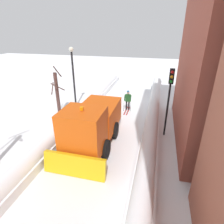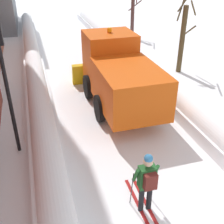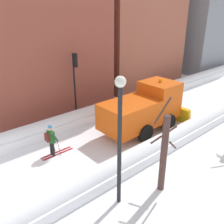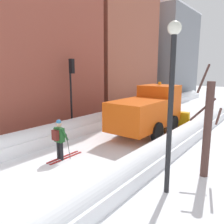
% 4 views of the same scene
% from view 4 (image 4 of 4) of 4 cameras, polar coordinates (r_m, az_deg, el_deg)
% --- Properties ---
extents(ground_plane, '(80.00, 80.00, 0.00)m').
position_cam_4_polar(ground_plane, '(16.10, 10.86, -3.44)').
color(ground_plane, white).
extents(snowbank_left, '(1.10, 36.00, 1.03)m').
position_cam_4_polar(snowbank_left, '(17.42, 2.42, -0.65)').
color(snowbank_left, white).
rests_on(snowbank_left, ground).
extents(snowbank_right, '(1.10, 36.00, 0.96)m').
position_cam_4_polar(snowbank_right, '(14.99, 20.81, -3.46)').
color(snowbank_right, white).
rests_on(snowbank_right, ground).
extents(building_brick_near, '(6.77, 9.32, 10.72)m').
position_cam_4_polar(building_brick_near, '(17.45, -21.12, 14.91)').
color(building_brick_near, brown).
rests_on(building_brick_near, ground).
extents(building_brick_mid, '(6.16, 9.21, 21.39)m').
position_cam_4_polar(building_brick_mid, '(25.21, 0.02, 26.48)').
color(building_brick_mid, '#9E5642').
rests_on(building_brick_mid, ground).
extents(building_concrete_far, '(8.17, 9.62, 11.74)m').
position_cam_4_polar(building_concrete_far, '(34.04, 11.98, 13.97)').
color(building_concrete_far, gray).
rests_on(building_concrete_far, ground).
extents(plow_truck, '(3.20, 5.98, 3.12)m').
position_cam_4_polar(plow_truck, '(13.77, 9.26, 0.47)').
color(plow_truck, '#DB510F').
rests_on(plow_truck, ground).
extents(skier, '(0.62, 1.80, 1.81)m').
position_cam_4_polar(skier, '(10.06, -13.19, -6.36)').
color(skier, black).
rests_on(skier, ground).
extents(traffic_light_pole, '(0.28, 0.42, 4.54)m').
position_cam_4_polar(traffic_light_pole, '(14.49, -10.15, 7.75)').
color(traffic_light_pole, black).
rests_on(traffic_light_pole, ground).
extents(street_lamp, '(0.40, 0.40, 5.28)m').
position_cam_4_polar(street_lamp, '(6.96, 14.81, 5.57)').
color(street_lamp, black).
rests_on(street_lamp, ground).
extents(bare_tree_near, '(1.12, 1.11, 4.11)m').
position_cam_4_polar(bare_tree_near, '(8.82, 22.99, -3.78)').
color(bare_tree_near, '#4D332D').
rests_on(bare_tree_near, ground).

